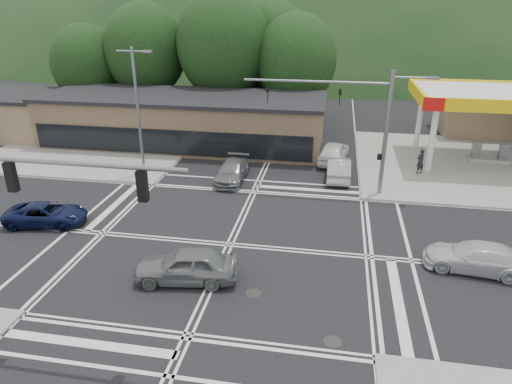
% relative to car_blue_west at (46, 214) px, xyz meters
% --- Properties ---
extents(ground, '(120.00, 120.00, 0.00)m').
position_rel_car_blue_west_xyz_m(ground, '(10.80, -0.50, -0.62)').
color(ground, black).
rests_on(ground, ground).
extents(sidewalk_ne, '(16.00, 16.00, 0.15)m').
position_rel_car_blue_west_xyz_m(sidewalk_ne, '(25.80, 14.50, -0.55)').
color(sidewalk_ne, gray).
rests_on(sidewalk_ne, ground).
extents(sidewalk_nw, '(16.00, 16.00, 0.15)m').
position_rel_car_blue_west_xyz_m(sidewalk_nw, '(-4.20, 14.50, -0.55)').
color(sidewalk_nw, gray).
rests_on(sidewalk_nw, ground).
extents(gas_station_canopy, '(12.32, 8.34, 5.75)m').
position_rel_car_blue_west_xyz_m(gas_station_canopy, '(27.79, 15.49, 4.42)').
color(gas_station_canopy, silver).
rests_on(gas_station_canopy, ground).
extents(convenience_store, '(10.00, 6.00, 3.80)m').
position_rel_car_blue_west_xyz_m(convenience_store, '(30.80, 24.50, 1.28)').
color(convenience_store, '#846B4F').
rests_on(convenience_store, ground).
extents(commercial_row, '(24.00, 8.00, 4.00)m').
position_rel_car_blue_west_xyz_m(commercial_row, '(2.80, 16.50, 1.38)').
color(commercial_row, brown).
rests_on(commercial_row, ground).
extents(commercial_nw, '(8.00, 7.00, 3.60)m').
position_rel_car_blue_west_xyz_m(commercial_nw, '(-13.20, 16.50, 1.18)').
color(commercial_nw, '#846B4F').
rests_on(commercial_nw, ground).
extents(hill_north, '(252.00, 126.00, 140.00)m').
position_rel_car_blue_west_xyz_m(hill_north, '(10.80, 89.50, -0.62)').
color(hill_north, '#173418').
rests_on(hill_north, ground).
extents(tree_n_a, '(8.00, 8.00, 11.75)m').
position_rel_car_blue_west_xyz_m(tree_n_a, '(-3.20, 23.50, 6.52)').
color(tree_n_a, '#382619').
rests_on(tree_n_a, ground).
extents(tree_n_b, '(9.00, 9.00, 12.98)m').
position_rel_car_blue_west_xyz_m(tree_n_b, '(4.80, 23.50, 7.17)').
color(tree_n_b, '#382619').
rests_on(tree_n_b, ground).
extents(tree_n_c, '(7.60, 7.60, 10.87)m').
position_rel_car_blue_west_xyz_m(tree_n_c, '(11.80, 23.50, 5.87)').
color(tree_n_c, '#382619').
rests_on(tree_n_c, ground).
extents(tree_n_d, '(6.80, 6.80, 9.76)m').
position_rel_car_blue_west_xyz_m(tree_n_d, '(-9.20, 22.50, 5.22)').
color(tree_n_d, '#382619').
rests_on(tree_n_d, ground).
extents(tree_n_e, '(8.40, 8.40, 11.98)m').
position_rel_car_blue_west_xyz_m(tree_n_e, '(8.80, 27.50, 6.52)').
color(tree_n_e, '#382619').
rests_on(tree_n_e, ground).
extents(streetlight_nw, '(2.50, 0.25, 9.00)m').
position_rel_car_blue_west_xyz_m(streetlight_nw, '(2.36, 8.50, 4.43)').
color(streetlight_nw, slate).
rests_on(streetlight_nw, ground).
extents(signal_mast_ne, '(11.65, 0.30, 8.00)m').
position_rel_car_blue_west_xyz_m(signal_mast_ne, '(17.74, 7.70, 4.45)').
color(signal_mast_ne, slate).
rests_on(signal_mast_ne, ground).
extents(car_blue_west, '(4.78, 2.80, 1.25)m').
position_rel_car_blue_west_xyz_m(car_blue_west, '(0.00, 0.00, 0.00)').
color(car_blue_west, '#0C1436').
rests_on(car_blue_west, ground).
extents(car_grey_center, '(4.89, 2.54, 1.59)m').
position_rel_car_blue_west_xyz_m(car_grey_center, '(9.61, -4.03, 0.17)').
color(car_grey_center, slate).
rests_on(car_grey_center, ground).
extents(car_silver_east, '(4.95, 2.55, 1.37)m').
position_rel_car_blue_west_xyz_m(car_silver_east, '(22.80, -0.80, 0.06)').
color(car_silver_east, silver).
rests_on(car_silver_east, ground).
extents(car_queue_a, '(1.65, 4.60, 1.51)m').
position_rel_car_blue_west_xyz_m(car_queue_a, '(16.30, 10.27, 0.13)').
color(car_queue_a, '#9C9FA3').
rests_on(car_queue_a, ground).
extents(car_queue_b, '(2.66, 5.06, 1.64)m').
position_rel_car_blue_west_xyz_m(car_queue_b, '(15.88, 13.69, 0.20)').
color(car_queue_b, silver).
rests_on(car_queue_b, ground).
extents(car_northbound, '(1.91, 4.66, 1.35)m').
position_rel_car_blue_west_xyz_m(car_northbound, '(8.90, 8.50, 0.05)').
color(car_northbound, slate).
rests_on(car_northbound, ground).
extents(pedestrian, '(0.79, 0.74, 1.82)m').
position_rel_car_blue_west_xyz_m(pedestrian, '(22.08, 11.84, 0.44)').
color(pedestrian, black).
rests_on(pedestrian, sidewalk_ne).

